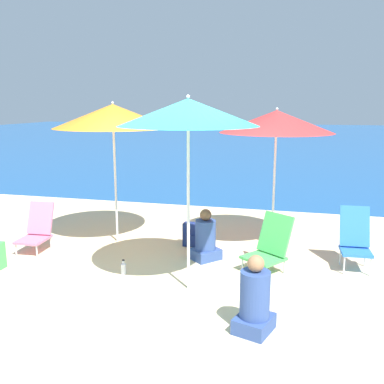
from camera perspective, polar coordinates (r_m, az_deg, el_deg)
The scene contains 12 objects.
ground_plane at distance 5.37m, azimuth -4.27°, elevation -13.56°, with size 60.00×60.00×0.00m, color beige.
sea_water at distance 29.32m, azimuth 11.36°, elevation 7.04°, with size 60.00×40.00×0.01m.
beach_umbrella_orange at distance 7.04m, azimuth -10.49°, elevation 9.91°, with size 1.91×1.91×2.32m.
beach_umbrella_red at distance 6.82m, azimuth 11.21°, elevation 9.19°, with size 1.78×1.78×2.23m.
beach_umbrella_teal at distance 5.04m, azimuth -0.52°, elevation 10.55°, with size 1.67×1.67×2.39m.
beach_chair_green at distance 6.06m, azimuth 10.34°, elevation -6.97°, with size 0.73×0.75×0.79m.
beach_chair_blue at distance 6.47m, azimuth 20.91°, elevation -5.69°, with size 0.44×0.56×0.86m.
beach_chair_pink at distance 7.22m, azimuth -19.97°, elevation -4.61°, with size 0.45×0.63×0.74m.
person_seated_near at distance 6.39m, azimuth 1.81°, elevation -6.34°, with size 0.51×0.52×0.77m.
person_seated_far at distance 4.51m, azimuth 8.35°, elevation -14.19°, with size 0.44×0.48×0.82m.
backpack_navy at distance 7.01m, azimuth -0.08°, elevation -5.72°, with size 0.26×0.19×0.39m.
water_bottle at distance 6.01m, azimuth -9.12°, elevation -10.01°, with size 0.07×0.07×0.20m.
Camera 1 is at (1.58, -4.59, 2.29)m, focal length 40.00 mm.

